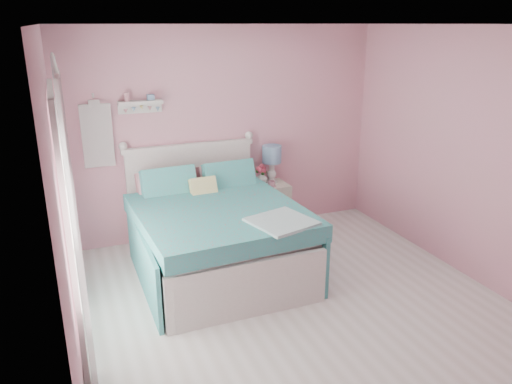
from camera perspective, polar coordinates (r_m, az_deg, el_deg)
floor at (r=4.87m, az=5.53°, el=-13.74°), size 4.50×4.50×0.00m
room_shell at (r=4.24m, az=6.20°, el=4.64°), size 4.50×4.50×4.50m
bed at (r=5.49m, az=-4.70°, el=-4.92°), size 1.74×2.14×1.22m
nightstand at (r=6.56m, az=1.60°, el=-1.68°), size 0.44×0.43×0.63m
table_lamp at (r=6.42m, az=1.81°, el=4.02°), size 0.25×0.25×0.49m
vase at (r=6.45m, az=0.64°, el=1.66°), size 0.16×0.16×0.16m
teacup at (r=6.35m, az=1.78°, el=0.95°), size 0.12×0.12×0.07m
roses at (r=6.41m, az=0.64°, el=2.66°), size 0.14×0.11×0.12m
wall_shelf at (r=5.95m, az=-13.13°, el=9.81°), size 0.50×0.15×0.25m
hanging_dress at (r=5.94m, az=-17.68°, el=6.12°), size 0.34×0.03×0.72m
french_door at (r=4.31m, az=-20.73°, el=-3.41°), size 0.04×1.32×2.16m
curtain_near at (r=3.58m, az=-19.68°, el=-5.96°), size 0.04×0.40×2.32m
curtain_far at (r=4.98m, az=-20.61°, el=0.83°), size 0.04×0.40×2.32m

